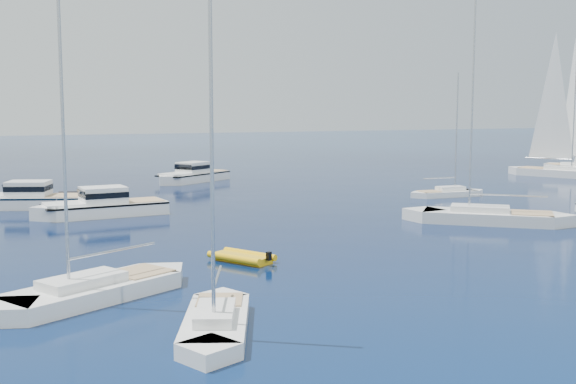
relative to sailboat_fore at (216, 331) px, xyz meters
The scene contains 12 objects.
motor_cruiser_centre 29.75m from the sailboat_fore, 89.31° to the left, with size 3.27×10.68×2.80m, color white, non-canonical shape.
motor_cruiser_far_l 36.74m from the sailboat_fore, 97.09° to the left, with size 3.28×10.71×2.81m, color white, non-canonical shape.
motor_cruiser_distant 52.67m from the sailboat_fore, 75.42° to the left, with size 3.23×10.57×2.77m, color silver, non-canonical shape.
sailboat_fore is the anchor object (origin of this frame).
sailboat_mid_r 29.40m from the sailboat_fore, 32.31° to the left, with size 3.23×12.43×18.28m, color silver, non-canonical shape.
sailboat_mid_l 7.07m from the sailboat_fore, 120.30° to the left, with size 2.83×10.87×15.98m, color silver, non-canonical shape.
sailboat_centre 42.83m from the sailboat_fore, 43.10° to the left, with size 2.06×7.93×11.65m, color white, non-canonical shape.
sailboat_sails_r 67.63m from the sailboat_fore, 35.92° to the left, with size 3.43×13.20×19.41m, color silver, non-canonical shape.
sailboat_sails_far 73.37m from the sailboat_fore, 35.39° to the left, with size 3.39×13.05×19.19m, color white, non-canonical shape.
tender_yellow 11.72m from the sailboat_fore, 65.90° to the left, with size 2.00×3.65×0.95m, color #F0B30E, non-canonical shape.
tender_grey_far 42.49m from the sailboat_fore, 89.76° to the left, with size 1.96×3.55×0.95m, color black, non-canonical shape.
kayak_orange 7.65m from the sailboat_fore, 97.21° to the left, with size 0.56×3.03×0.30m, color orange, non-canonical shape.
Camera 1 is at (-20.73, -19.39, 8.08)m, focal length 44.17 mm.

